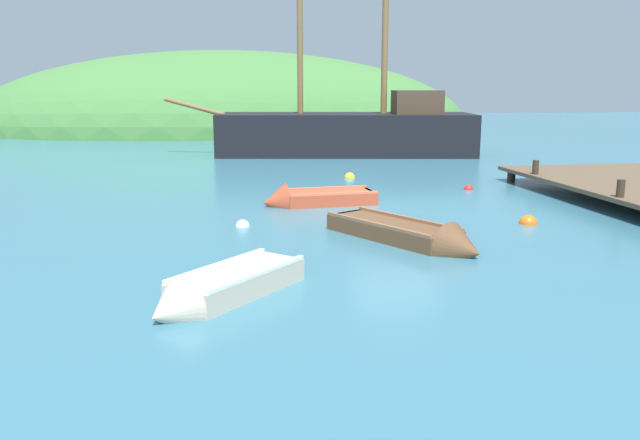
{
  "coord_description": "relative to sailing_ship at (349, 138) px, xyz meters",
  "views": [
    {
      "loc": [
        -4.9,
        -16.62,
        3.24
      ],
      "look_at": [
        -2.52,
        -2.11,
        0.15
      ],
      "focal_mm": 35.61,
      "sensor_mm": 36.0,
      "label": 1
    }
  ],
  "objects": [
    {
      "name": "ground_plane",
      "position": [
        -1.5,
        -13.8,
        -0.78
      ],
      "size": [
        120.0,
        120.0,
        0.0
      ],
      "primitive_type": "plane",
      "color": "teal"
    },
    {
      "name": "shore_hill",
      "position": [
        -5.5,
        21.03,
        -0.78
      ],
      "size": [
        39.1,
        24.22,
        12.07
      ],
      "primitive_type": "ellipsoid",
      "color": "#477F3D",
      "rests_on": "ground"
    },
    {
      "name": "sailing_ship",
      "position": [
        0.0,
        0.0,
        0.0
      ],
      "size": [
        15.0,
        6.01,
        12.68
      ],
      "rotation": [
        0.0,
        0.0,
        2.97
      ],
      "color": "black",
      "rests_on": "ground"
    },
    {
      "name": "rowboat_near_dock",
      "position": [
        -2.36,
        -17.88,
        -0.66
      ],
      "size": [
        2.86,
        3.92,
        1.02
      ],
      "rotation": [
        0.0,
        0.0,
        5.23
      ],
      "color": "brown",
      "rests_on": "ground"
    },
    {
      "name": "rowboat_far",
      "position": [
        -3.79,
        -13.12,
        -0.67
      ],
      "size": [
        3.24,
        1.34,
        1.05
      ],
      "rotation": [
        0.0,
        0.0,
        3.22
      ],
      "color": "#C64C2D",
      "rests_on": "ground"
    },
    {
      "name": "rowboat_outer_left",
      "position": [
        -6.41,
        -20.91,
        -0.66
      ],
      "size": [
        2.7,
        2.8,
        0.89
      ],
      "rotation": [
        0.0,
        0.0,
        3.96
      ],
      "color": "beige",
      "rests_on": "ground"
    },
    {
      "name": "buoy_red",
      "position": [
        1.6,
        -11.26,
        -0.78
      ],
      "size": [
        0.31,
        0.31,
        0.31
      ],
      "primitive_type": "sphere",
      "color": "red",
      "rests_on": "ground"
    },
    {
      "name": "buoy_orange",
      "position": [
        0.99,
        -16.47,
        -0.78
      ],
      "size": [
        0.44,
        0.44,
        0.44
      ],
      "primitive_type": "sphere",
      "color": "orange",
      "rests_on": "ground"
    },
    {
      "name": "buoy_white",
      "position": [
        -5.84,
        -15.67,
        -0.78
      ],
      "size": [
        0.34,
        0.34,
        0.34
      ],
      "primitive_type": "sphere",
      "color": "white",
      "rests_on": "ground"
    },
    {
      "name": "buoy_yellow",
      "position": [
        -1.64,
        -8.03,
        -0.78
      ],
      "size": [
        0.4,
        0.4,
        0.4
      ],
      "primitive_type": "sphere",
      "color": "yellow",
      "rests_on": "ground"
    }
  ]
}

